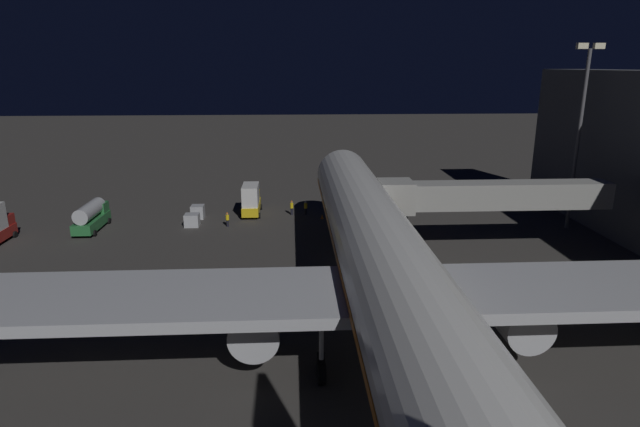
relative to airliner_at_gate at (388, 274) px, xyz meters
name	(u,v)px	position (x,y,z in m)	size (l,w,h in m)	color
ground_plane	(364,292)	(0.00, -9.95, -5.70)	(320.00, 320.00, 0.00)	#383533
airliner_at_gate	(388,274)	(0.00, 0.00, 0.00)	(50.58, 64.88, 18.54)	silver
jet_bridge	(478,196)	(-12.06, -18.73, 0.12)	(22.53, 3.40, 7.35)	#9E9E99
apron_floodlight_mast	(580,126)	(-25.50, -26.22, 5.85)	(2.90, 0.50, 20.15)	#59595E
fuel_tanker	(91,216)	(28.37, -28.54, -4.05)	(2.46, 6.69, 3.15)	#287038
cargo_truck_aft	(251,199)	(10.86, -33.82, -3.76)	(2.36, 5.78, 3.88)	yellow
baggage_container_near_belt	(198,212)	(17.25, -32.52, -4.91)	(1.51, 1.58, 1.58)	#B7BABF
baggage_container_mid_row	(192,220)	(17.35, -29.19, -4.97)	(1.62, 1.50, 1.46)	#B7BABF
ground_crew_near_nose_gear	(306,207)	(4.14, -33.35, -4.74)	(0.40, 0.40, 1.74)	black
ground_crew_marshaller_fwd	(292,207)	(5.86, -33.30, -4.69)	(0.40, 0.40, 1.83)	black
ground_crew_under_port_wing	(227,219)	(13.25, -28.81, -4.77)	(0.40, 0.40, 1.69)	black
traffic_cone_nose_port	(358,216)	(-2.20, -31.43, -5.42)	(0.36, 0.36, 0.55)	orange
traffic_cone_nose_starboard	(322,217)	(2.20, -31.43, -5.42)	(0.36, 0.36, 0.55)	orange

